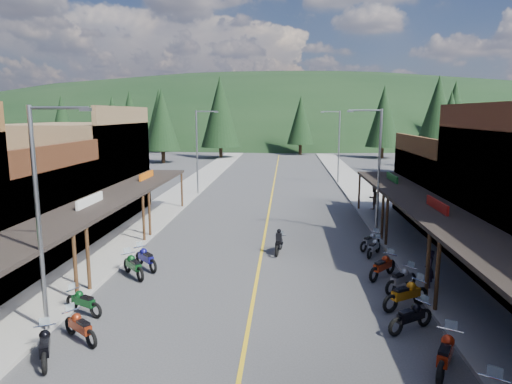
% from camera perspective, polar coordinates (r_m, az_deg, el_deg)
% --- Properties ---
extents(ground, '(220.00, 220.00, 0.00)m').
position_cam_1_polar(ground, '(22.05, 0.14, -10.69)').
color(ground, '#38383A').
rests_on(ground, ground).
extents(centerline, '(0.15, 90.00, 0.01)m').
position_cam_1_polar(centerline, '(41.36, 1.89, -0.95)').
color(centerline, gold).
rests_on(centerline, ground).
extents(sidewalk_west, '(3.40, 94.00, 0.15)m').
position_cam_1_polar(sidewalk_west, '(42.52, -9.91, -0.70)').
color(sidewalk_west, gray).
rests_on(sidewalk_west, ground).
extents(sidewalk_east, '(3.40, 94.00, 0.15)m').
position_cam_1_polar(sidewalk_east, '(41.99, 13.85, -0.97)').
color(sidewalk_east, gray).
rests_on(sidewalk_east, ground).
extents(shop_west_3, '(10.90, 10.20, 8.20)m').
position_cam_1_polar(shop_west_3, '(35.55, -21.40, 2.34)').
color(shop_west_3, brown).
rests_on(shop_west_3, ground).
extents(shop_east_3, '(10.90, 10.20, 6.20)m').
position_cam_1_polar(shop_east_3, '(34.65, 24.77, 0.29)').
color(shop_east_3, '#4C2D16').
rests_on(shop_east_3, ground).
extents(streetlight_0, '(2.16, 0.18, 8.00)m').
position_cam_1_polar(streetlight_0, '(17.10, -25.21, -2.14)').
color(streetlight_0, gray).
rests_on(streetlight_0, ground).
extents(streetlight_1, '(2.16, 0.18, 8.00)m').
position_cam_1_polar(streetlight_1, '(43.53, -7.21, 5.44)').
color(streetlight_1, gray).
rests_on(streetlight_1, ground).
extents(streetlight_2, '(2.16, 0.18, 8.00)m').
position_cam_1_polar(streetlight_2, '(29.35, 14.86, 3.10)').
color(streetlight_2, gray).
rests_on(streetlight_2, ground).
extents(streetlight_3, '(2.16, 0.18, 8.00)m').
position_cam_1_polar(streetlight_3, '(51.03, 10.17, 5.99)').
color(streetlight_3, gray).
rests_on(streetlight_3, ground).
extents(ridge_hill, '(310.00, 140.00, 60.00)m').
position_cam_1_polar(ridge_hill, '(155.81, 3.30, 6.96)').
color(ridge_hill, black).
rests_on(ridge_hill, ground).
extents(pine_0, '(5.04, 5.04, 11.00)m').
position_cam_1_polar(pine_0, '(92.37, -23.05, 8.27)').
color(pine_0, black).
rests_on(pine_0, ground).
extents(pine_1, '(5.88, 5.88, 12.50)m').
position_cam_1_polar(pine_1, '(94.08, -12.00, 9.31)').
color(pine_1, black).
rests_on(pine_1, ground).
extents(pine_2, '(6.72, 6.72, 14.00)m').
position_cam_1_polar(pine_2, '(79.42, -4.49, 9.98)').
color(pine_2, black).
rests_on(pine_2, ground).
extents(pine_3, '(5.04, 5.04, 11.00)m').
position_cam_1_polar(pine_3, '(86.67, 5.61, 8.95)').
color(pine_3, black).
rests_on(pine_3, ground).
extents(pine_4, '(5.88, 5.88, 12.50)m').
position_cam_1_polar(pine_4, '(82.33, 15.67, 9.12)').
color(pine_4, black).
rests_on(pine_4, ground).
extents(pine_5, '(6.72, 6.72, 14.00)m').
position_cam_1_polar(pine_5, '(98.22, 23.53, 9.17)').
color(pine_5, black).
rests_on(pine_5, ground).
extents(pine_7, '(5.88, 5.88, 12.50)m').
position_cam_1_polar(pine_7, '(102.20, -15.46, 9.19)').
color(pine_7, black).
rests_on(pine_7, ground).
extents(pine_8, '(4.48, 4.48, 10.00)m').
position_cam_1_polar(pine_8, '(64.96, -17.43, 7.83)').
color(pine_8, black).
rests_on(pine_8, ground).
extents(pine_9, '(4.93, 4.93, 10.80)m').
position_cam_1_polar(pine_9, '(69.44, 23.07, 7.93)').
color(pine_9, black).
rests_on(pine_9, ground).
extents(pine_10, '(5.38, 5.38, 11.60)m').
position_cam_1_polar(pine_10, '(73.21, -11.67, 8.88)').
color(pine_10, black).
rests_on(pine_10, ground).
extents(pine_11, '(5.82, 5.82, 12.40)m').
position_cam_1_polar(pine_11, '(61.53, 21.71, 8.63)').
color(pine_11, black).
rests_on(pine_11, ground).
extents(bike_west_4, '(1.50, 2.12, 1.16)m').
position_cam_1_polar(bike_west_4, '(16.43, -24.89, -16.93)').
color(bike_west_4, black).
rests_on(bike_west_4, ground).
extents(bike_west_5, '(2.00, 1.77, 1.15)m').
position_cam_1_polar(bike_west_5, '(17.28, -21.13, -15.32)').
color(bike_west_5, maroon).
rests_on(bike_west_5, ground).
extents(bike_west_6, '(2.02, 1.46, 1.11)m').
position_cam_1_polar(bike_west_6, '(19.36, -20.78, -12.60)').
color(bike_west_6, '#0C3E18').
rests_on(bike_west_6, ground).
extents(bike_west_7, '(1.98, 2.13, 1.25)m').
position_cam_1_polar(bike_west_7, '(22.72, -15.08, -8.75)').
color(bike_west_7, '#0C3C16').
rests_on(bike_west_7, ground).
extents(bike_west_8, '(1.99, 2.09, 1.24)m').
position_cam_1_polar(bike_west_8, '(23.69, -13.60, -7.92)').
color(bike_west_8, navy).
rests_on(bike_west_8, ground).
extents(bike_east_4, '(1.76, 2.43, 1.33)m').
position_cam_1_polar(bike_east_4, '(15.55, 22.64, -18.00)').
color(bike_east_4, '#A8220C').
rests_on(bike_east_4, ground).
extents(bike_east_5, '(2.12, 1.74, 1.19)m').
position_cam_1_polar(bike_east_5, '(17.76, 18.80, -14.41)').
color(bike_east_5, black).
rests_on(bike_east_5, ground).
extents(bike_east_6, '(2.36, 1.86, 1.31)m').
position_cam_1_polar(bike_east_6, '(19.53, 18.25, -11.92)').
color(bike_east_6, '#C16D0D').
rests_on(bike_east_6, ground).
extents(bike_east_7, '(2.02, 1.91, 1.19)m').
position_cam_1_polar(bike_east_7, '(21.28, 17.70, -10.25)').
color(bike_east_7, gray).
rests_on(bike_east_7, ground).
extents(bike_east_8, '(1.99, 2.14, 1.26)m').
position_cam_1_polar(bike_east_8, '(22.66, 15.56, -8.81)').
color(bike_east_8, '#9F240B').
rests_on(bike_east_8, ground).
extents(bike_east_9, '(1.46, 1.91, 1.06)m').
position_cam_1_polar(bike_east_9, '(25.93, 14.52, -6.62)').
color(bike_east_9, '#AEAFB4').
rests_on(bike_east_9, ground).
extents(bike_east_10, '(1.76, 1.88, 1.10)m').
position_cam_1_polar(bike_east_10, '(27.05, 14.09, -5.86)').
color(bike_east_10, gray).
rests_on(bike_east_10, ground).
extents(rider_on_bike, '(0.90, 1.99, 1.46)m').
position_cam_1_polar(rider_on_bike, '(25.58, 2.88, -6.41)').
color(rider_on_bike, black).
rests_on(rider_on_bike, ground).
extents(pedestrian_east_a, '(0.47, 0.65, 1.68)m').
position_cam_1_polar(pedestrian_east_a, '(21.66, 20.84, -8.97)').
color(pedestrian_east_a, '#281D2C').
rests_on(pedestrian_east_a, sidewalk_east).
extents(pedestrian_east_b, '(1.03, 0.94, 1.85)m').
position_cam_1_polar(pedestrian_east_b, '(37.60, 14.49, -0.69)').
color(pedestrian_east_b, brown).
rests_on(pedestrian_east_b, sidewalk_east).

